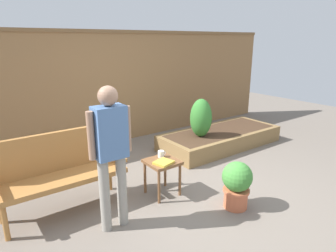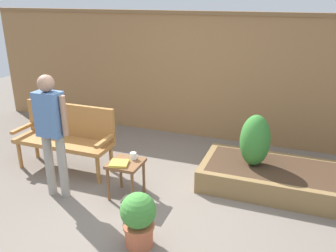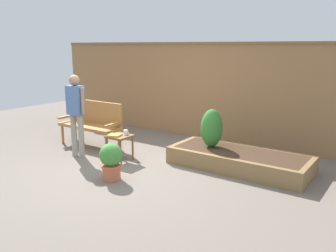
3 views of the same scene
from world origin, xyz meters
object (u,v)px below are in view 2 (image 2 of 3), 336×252
person_by_bench (51,127)px  shrub_near_bench (255,140)px  cup_on_table (133,156)px  book_on_table (119,163)px  potted_boxwood (138,218)px  garden_bench (67,132)px  side_table (126,168)px

person_by_bench → shrub_near_bench: bearing=26.4°
cup_on_table → shrub_near_bench: (1.38, 0.74, 0.12)m
book_on_table → person_by_bench: 0.92m
cup_on_table → person_by_bench: 1.05m
book_on_table → potted_boxwood: 0.93m
garden_bench → book_on_table: bearing=-25.1°
garden_bench → person_by_bench: bearing=-64.5°
potted_boxwood → shrub_near_bench: bearing=61.3°
garden_bench → shrub_near_bench: size_ratio=2.09×
side_table → shrub_near_bench: 1.69m
shrub_near_bench → person_by_bench: size_ratio=0.44×
book_on_table → shrub_near_bench: bearing=17.7°
shrub_near_bench → potted_boxwood: bearing=-118.7°
cup_on_table → potted_boxwood: potted_boxwood is taller
garden_bench → person_by_bench: 0.88m
garden_bench → potted_boxwood: garden_bench is taller
potted_boxwood → shrub_near_bench: 1.90m
shrub_near_bench → person_by_bench: (-2.27, -1.12, 0.29)m
cup_on_table → person_by_bench: person_by_bench is taller
book_on_table → side_table: bearing=50.4°
shrub_near_bench → cup_on_table: bearing=-151.7°
book_on_table → potted_boxwood: bearing=-65.2°
garden_bench → cup_on_table: bearing=-15.2°
side_table → cup_on_table: cup_on_table is taller
garden_bench → cup_on_table: garden_bench is taller
side_table → shrub_near_bench: shrub_near_bench is taller
side_table → potted_boxwood: bearing=-55.7°
side_table → person_by_bench: 1.02m
garden_bench → book_on_table: garden_bench is taller
person_by_bench → cup_on_table: bearing=23.3°
potted_boxwood → cup_on_table: bearing=118.2°
book_on_table → shrub_near_bench: 1.76m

